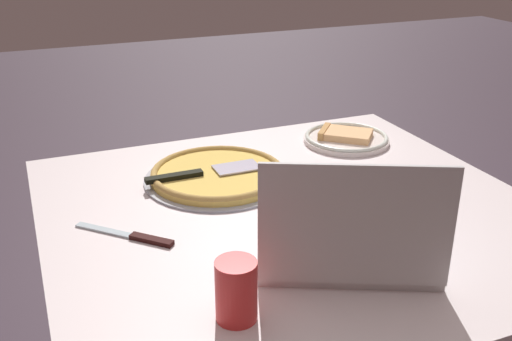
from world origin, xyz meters
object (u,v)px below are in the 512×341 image
Objects in this scene: table_knife at (133,236)px; pizza_tray at (218,174)px; pizza_plate at (346,138)px; laptop at (348,242)px; dining_table at (293,236)px; drink_cup at (236,290)px.

pizza_tray is at bearing -50.51° from table_knife.
table_knife is (-0.33, 0.70, -0.01)m from pizza_plate.
laptop is 1.64× the size of pizza_plate.
table_knife is at bearing 54.20° from laptop.
pizza_tray is (0.22, 0.11, 0.09)m from dining_table.
dining_table is 6.17× the size of table_knife.
table_knife is (0.01, 0.37, 0.07)m from dining_table.
laptop is 3.80× the size of drink_cup.
pizza_plate reaches higher than pizza_tray.
table_knife is (-0.21, 0.26, -0.01)m from pizza_tray.
pizza_tray reaches higher than table_knife.
table_knife is at bearing 88.88° from dining_table.
pizza_plate is 0.67× the size of pizza_tray.
drink_cup is at bearing 106.07° from laptop.
pizza_plate is at bearing -75.36° from pizza_tray.
dining_table is at bearing -91.12° from table_knife.
table_knife is 0.35m from drink_cup.
drink_cup is (-0.66, 0.60, 0.04)m from pizza_plate.
pizza_tray is 0.57m from drink_cup.
table_knife is at bearing 17.59° from drink_cup.
laptop is 0.68m from pizza_plate.
pizza_plate reaches higher than dining_table.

